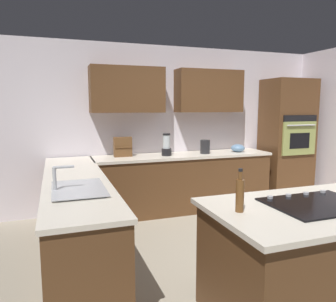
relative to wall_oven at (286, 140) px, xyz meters
The scene contains 16 objects.
ground_plane 2.74m from the wall_oven, 42.84° to the left, with size 14.00×14.00×0.00m, color #9E937F.
wall_back 1.98m from the wall_oven, ahead, with size 6.00×0.44×2.60m.
lower_cabinets_back 2.05m from the wall_oven, ahead, with size 2.80×0.60×0.86m, color brown.
countertop_back 1.96m from the wall_oven, ahead, with size 2.84×0.64×0.04m, color silver.
lower_cabinets_side 3.90m from the wall_oven, 17.62° to the left, with size 0.60×2.90×0.86m, color brown.
countertop_side 3.85m from the wall_oven, 17.62° to the left, with size 0.64×2.94×0.04m, color silver.
island_base 3.47m from the wall_oven, 54.77° to the left, with size 1.62×0.92×0.86m, color brown.
island_top 3.42m from the wall_oven, 54.77° to the left, with size 1.70×1.00×0.04m, color silver.
wall_oven is the anchor object (origin of this frame).
sink_unit 4.07m from the wall_oven, 25.13° to the left, with size 0.46×0.70×0.23m.
cooktop 3.41m from the wall_oven, 54.72° to the left, with size 0.76×0.56×0.03m.
blender 2.25m from the wall_oven, ahead, with size 0.15×0.15×0.34m.
mixing_bowl 1.00m from the wall_oven, ahead, with size 0.23×0.23×0.12m, color #668CB2.
spice_rack 2.90m from the wall_oven, ahead, with size 0.27×0.11×0.29m.
kettle 1.60m from the wall_oven, ahead, with size 0.15×0.15×0.22m, color #262628.
oil_bottle 3.79m from the wall_oven, 46.08° to the left, with size 0.06×0.06×0.31m.
Camera 1 is at (2.00, 2.96, 1.65)m, focal length 34.71 mm.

